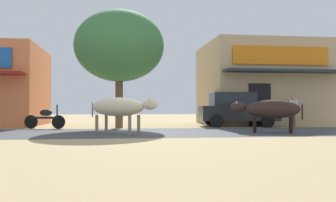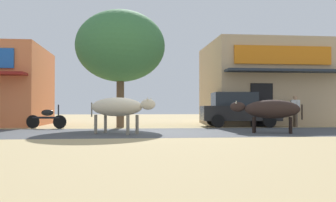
# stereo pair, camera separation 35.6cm
# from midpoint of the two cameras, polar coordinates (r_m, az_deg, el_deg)

# --- Properties ---
(ground) EXTENTS (80.00, 80.00, 0.00)m
(ground) POSITION_cam_midpoint_polar(r_m,az_deg,el_deg) (13.99, -1.21, -4.75)
(ground) COLOR tan
(asphalt_road) EXTENTS (72.00, 5.37, 0.00)m
(asphalt_road) POSITION_cam_midpoint_polar(r_m,az_deg,el_deg) (13.99, -1.21, -4.74)
(asphalt_road) COLOR #404247
(asphalt_road) RESTS_ON ground
(storefront_right_club) EXTENTS (6.14, 6.51, 4.47)m
(storefront_right_club) POSITION_cam_midpoint_polar(r_m,az_deg,el_deg) (21.97, 14.51, 2.47)
(storefront_right_club) COLOR tan
(storefront_right_club) RESTS_ON ground
(roadside_tree) EXTENTS (4.11, 4.11, 5.40)m
(roadside_tree) POSITION_cam_midpoint_polar(r_m,az_deg,el_deg) (17.73, -6.61, 8.17)
(roadside_tree) COLOR brown
(roadside_tree) RESTS_ON ground
(parked_hatchback_car) EXTENTS (3.79, 2.20, 1.64)m
(parked_hatchback_car) POSITION_cam_midpoint_polar(r_m,az_deg,el_deg) (18.56, 11.02, -1.22)
(parked_hatchback_car) COLOR black
(parked_hatchback_car) RESTS_ON ground
(parked_motorcycle) EXTENTS (1.80, 0.53, 1.04)m
(parked_motorcycle) POSITION_cam_midpoint_polar(r_m,az_deg,el_deg) (17.34, -17.22, -2.45)
(parked_motorcycle) COLOR black
(parked_motorcycle) RESTS_ON ground
(cow_near_brown) EXTENTS (2.46, 2.08, 1.26)m
(cow_near_brown) POSITION_cam_midpoint_polar(r_m,az_deg,el_deg) (13.20, -6.83, -0.94)
(cow_near_brown) COLOR beige
(cow_near_brown) RESTS_ON ground
(cow_far_dark) EXTENTS (2.47, 1.41, 1.19)m
(cow_far_dark) POSITION_cam_midpoint_polar(r_m,az_deg,el_deg) (14.16, 15.81, -1.23)
(cow_far_dark) COLOR #2E211C
(cow_far_dark) RESTS_ON ground
(pedestrian_by_shop) EXTENTS (0.45, 0.61, 1.49)m
(pedestrian_by_shop) POSITION_cam_midpoint_polar(r_m,az_deg,el_deg) (18.91, 19.13, -1.11)
(pedestrian_by_shop) COLOR brown
(pedestrian_by_shop) RESTS_ON ground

